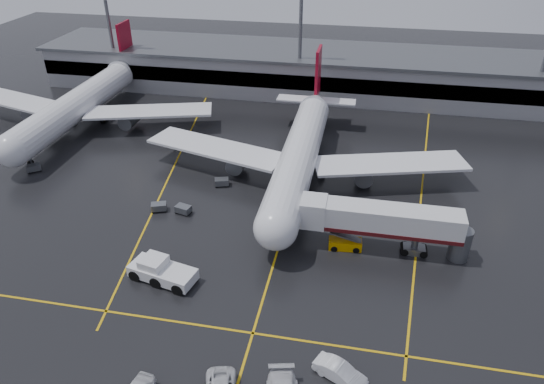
# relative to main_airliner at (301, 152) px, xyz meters

# --- Properties ---
(ground) EXTENTS (220.00, 220.00, 0.00)m
(ground) POSITION_rel_main_airliner_xyz_m (0.00, -9.70, -4.21)
(ground) COLOR black
(ground) RESTS_ON ground
(apron_line_centre) EXTENTS (0.25, 90.00, 0.02)m
(apron_line_centre) POSITION_rel_main_airliner_xyz_m (0.00, -9.70, -4.20)
(apron_line_centre) COLOR gold
(apron_line_centre) RESTS_ON ground
(apron_line_stop) EXTENTS (60.00, 0.25, 0.02)m
(apron_line_stop) POSITION_rel_main_airliner_xyz_m (0.00, -31.70, -4.20)
(apron_line_stop) COLOR gold
(apron_line_stop) RESTS_ON ground
(apron_line_left) EXTENTS (9.99, 69.35, 0.02)m
(apron_line_left) POSITION_rel_main_airliner_xyz_m (-20.00, 0.30, -4.20)
(apron_line_left) COLOR gold
(apron_line_left) RESTS_ON ground
(apron_line_right) EXTENTS (7.57, 69.64, 0.02)m
(apron_line_right) POSITION_rel_main_airliner_xyz_m (18.00, 0.30, -4.20)
(apron_line_right) COLOR gold
(apron_line_right) RESTS_ON ground
(terminal) EXTENTS (122.00, 19.00, 8.60)m
(terminal) POSITION_rel_main_airliner_xyz_m (0.00, 38.23, 0.11)
(terminal) COLOR gray
(terminal) RESTS_ON ground
(light_mast_left) EXTENTS (3.00, 1.20, 25.45)m
(light_mast_left) POSITION_rel_main_airliner_xyz_m (-45.00, 32.30, 10.27)
(light_mast_left) COLOR #595B60
(light_mast_left) RESTS_ON ground
(light_mast_mid) EXTENTS (3.00, 1.20, 25.45)m
(light_mast_mid) POSITION_rel_main_airliner_xyz_m (-5.00, 32.30, 10.27)
(light_mast_mid) COLOR #595B60
(light_mast_mid) RESTS_ON ground
(main_airliner) EXTENTS (48.80, 45.60, 14.10)m
(main_airliner) POSITION_rel_main_airliner_xyz_m (0.00, 0.00, 0.00)
(main_airliner) COLOR silver
(main_airliner) RESTS_ON ground
(second_airliner) EXTENTS (48.80, 45.60, 14.10)m
(second_airliner) POSITION_rel_main_airliner_xyz_m (-42.00, 12.00, 0.00)
(second_airliner) COLOR silver
(second_airliner) RESTS_ON ground
(jet_bridge) EXTENTS (19.90, 3.40, 6.05)m
(jet_bridge) POSITION_rel_main_airliner_xyz_m (11.87, -15.70, -0.28)
(jet_bridge) COLOR silver
(jet_bridge) RESTS_ON ground
(pushback_tractor) EXTENTS (7.99, 4.67, 2.69)m
(pushback_tractor) POSITION_rel_main_airliner_xyz_m (-11.73, -25.86, -3.14)
(pushback_tractor) COLOR silver
(pushback_tractor) RESTS_ON ground
(belt_loader) EXTENTS (4.06, 2.16, 2.48)m
(belt_loader) POSITION_rel_main_airliner_xyz_m (7.89, -16.35, -3.60)
(belt_loader) COLOR #C88601
(belt_loader) RESTS_ON ground
(service_van_c) EXTENTS (5.12, 3.63, 1.60)m
(service_van_c) POSITION_rel_main_airliner_xyz_m (8.71, -35.32, -3.41)
(service_van_c) COLOR white
(service_van_c) RESTS_ON ground
(baggage_cart_a) EXTENTS (2.26, 1.76, 1.12)m
(baggage_cart_a) POSITION_rel_main_airliner_xyz_m (-13.87, -12.85, -3.58)
(baggage_cart_a) COLOR #595B60
(baggage_cart_a) RESTS_ON ground
(baggage_cart_b) EXTENTS (2.32, 1.90, 1.12)m
(baggage_cart_b) POSITION_rel_main_airliner_xyz_m (-17.30, -12.91, -3.58)
(baggage_cart_b) COLOR #595B60
(baggage_cart_b) RESTS_ON ground
(baggage_cart_c) EXTENTS (2.30, 1.84, 1.12)m
(baggage_cart_c) POSITION_rel_main_airliner_xyz_m (-10.84, -4.85, -3.58)
(baggage_cart_c) COLOR #595B60
(baggage_cart_c) RESTS_ON ground
(baggage_cart_d) EXTENTS (2.10, 1.46, 1.12)m
(baggage_cart_d) POSITION_rel_main_airliner_xyz_m (-45.65, 0.49, -3.58)
(baggage_cart_d) COLOR #595B60
(baggage_cart_d) RESTS_ON ground
(baggage_cart_e) EXTENTS (2.38, 2.23, 1.12)m
(baggage_cart_e) POSITION_rel_main_airliner_xyz_m (-40.43, -6.21, -3.58)
(baggage_cart_e) COLOR #595B60
(baggage_cart_e) RESTS_ON ground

